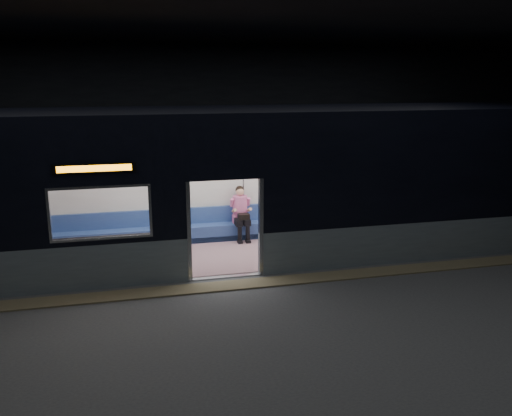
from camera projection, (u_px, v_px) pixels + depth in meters
name	position (u px, v px, depth m)	size (l,w,h in m)	color
station_floor	(237.00, 297.00, 10.19)	(24.00, 14.00, 0.01)	#47494C
station_envelope	(235.00, 99.00, 9.32)	(24.00, 14.00, 5.00)	black
tactile_strip	(231.00, 285.00, 10.70)	(22.80, 0.50, 0.03)	#8C7F59
metro_car	(213.00, 177.00, 12.15)	(18.00, 3.04, 3.35)	gray
passenger	(241.00, 210.00, 13.55)	(0.40, 0.68, 1.35)	black
handbag	(244.00, 216.00, 13.38)	(0.27, 0.23, 0.14)	black
transit_map	(360.00, 174.00, 14.45)	(1.07, 0.03, 0.70)	white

